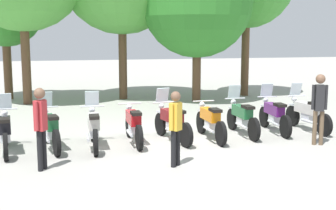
{
  "coord_description": "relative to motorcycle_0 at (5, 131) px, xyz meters",
  "views": [
    {
      "loc": [
        -2.98,
        -11.53,
        2.82
      ],
      "look_at": [
        0.0,
        0.5,
        0.9
      ],
      "focal_mm": 48.63,
      "sensor_mm": 36.0,
      "label": 1
    }
  ],
  "objects": [
    {
      "name": "motorcycle_4",
      "position": [
        4.2,
        0.19,
        0.0
      ],
      "size": [
        0.68,
        2.17,
        1.37
      ],
      "rotation": [
        0.0,
        0.0,
        1.76
      ],
      "color": "black",
      "rests_on": "ground_plane"
    },
    {
      "name": "tree_3",
      "position": [
        7.02,
        6.96,
        3.63
      ],
      "size": [
        4.61,
        4.61,
        6.46
      ],
      "color": "brown",
      "rests_on": "ground_plane"
    },
    {
      "name": "motorcycle_1",
      "position": [
        1.05,
        0.09,
        0.0
      ],
      "size": [
        0.66,
        2.17,
        1.37
      ],
      "rotation": [
        0.0,
        0.0,
        1.75
      ],
      "color": "black",
      "rests_on": "ground_plane"
    },
    {
      "name": "motorcycle_3",
      "position": [
        3.16,
        0.17,
        -0.01
      ],
      "size": [
        0.62,
        2.19,
        0.99
      ],
      "rotation": [
        0.0,
        0.0,
        1.57
      ],
      "color": "black",
      "rests_on": "ground_plane"
    },
    {
      "name": "person_1",
      "position": [
        0.9,
        -1.74,
        0.51
      ],
      "size": [
        0.31,
        0.39,
        1.74
      ],
      "rotation": [
        0.0,
        0.0,
        2.65
      ],
      "color": "black",
      "rests_on": "ground_plane"
    },
    {
      "name": "motorcycle_7",
      "position": [
        7.37,
        0.55,
        0.0
      ],
      "size": [
        0.62,
        2.19,
        1.37
      ],
      "rotation": [
        0.0,
        0.0,
        1.5
      ],
      "color": "black",
      "rests_on": "ground_plane"
    },
    {
      "name": "ground_plane",
      "position": [
        4.22,
        0.16,
        -0.52
      ],
      "size": [
        80.0,
        80.0,
        0.0
      ],
      "primitive_type": "plane",
      "color": "#9E9B93"
    },
    {
      "name": "motorcycle_6",
      "position": [
        6.32,
        0.42,
        0.0
      ],
      "size": [
        0.62,
        2.19,
        1.37
      ],
      "rotation": [
        0.0,
        0.0,
        1.57
      ],
      "color": "black",
      "rests_on": "ground_plane"
    },
    {
      "name": "tree_0",
      "position": [
        -0.8,
        9.67,
        3.42
      ],
      "size": [
        3.34,
        3.34,
        5.63
      ],
      "color": "brown",
      "rests_on": "ground_plane"
    },
    {
      "name": "motorcycle_0",
      "position": [
        0.0,
        0.0,
        0.0
      ],
      "size": [
        0.62,
        2.19,
        1.37
      ],
      "rotation": [
        0.0,
        0.0,
        1.67
      ],
      "color": "black",
      "rests_on": "ground_plane"
    },
    {
      "name": "motorcycle_5",
      "position": [
        5.26,
        0.13,
        -0.01
      ],
      "size": [
        0.62,
        2.19,
        0.99
      ],
      "rotation": [
        0.0,
        0.0,
        1.58
      ],
      "color": "black",
      "rests_on": "ground_plane"
    },
    {
      "name": "motorcycle_2",
      "position": [
        2.11,
        -0.05,
        0.0
      ],
      "size": [
        0.62,
        2.19,
        1.37
      ],
      "rotation": [
        0.0,
        0.0,
        1.54
      ],
      "color": "black",
      "rests_on": "ground_plane"
    },
    {
      "name": "person_2",
      "position": [
        7.75,
        -1.17,
        0.57
      ],
      "size": [
        0.4,
        0.31,
        1.83
      ],
      "rotation": [
        0.0,
        0.0,
        4.36
      ],
      "color": "brown",
      "rests_on": "ground_plane"
    },
    {
      "name": "motorcycle_8",
      "position": [
        8.42,
        0.51,
        0.0
      ],
      "size": [
        0.62,
        2.19,
        1.37
      ],
      "rotation": [
        0.0,
        0.0,
        1.65
      ],
      "color": "black",
      "rests_on": "ground_plane"
    },
    {
      "name": "person_0",
      "position": [
        3.69,
        -2.15,
        0.43
      ],
      "size": [
        0.35,
        0.33,
        1.64
      ],
      "rotation": [
        0.0,
        0.0,
        2.32
      ],
      "color": "black",
      "rests_on": "ground_plane"
    }
  ]
}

